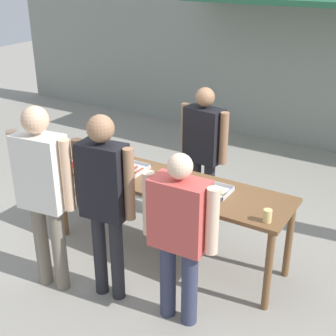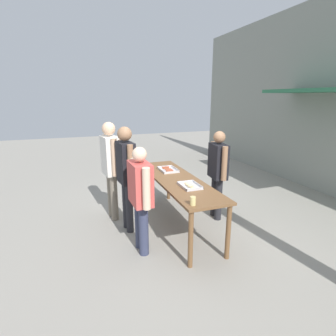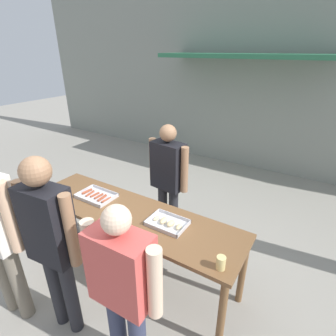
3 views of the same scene
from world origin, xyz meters
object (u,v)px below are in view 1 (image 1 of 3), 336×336
at_px(condiment_jar_ketchup, 72,164).
at_px(person_customer_with_cup, 179,228).
at_px(beer_cup, 267,216).
at_px(person_server_behind_table, 204,145).
at_px(food_tray_sausages, 126,168).
at_px(person_customer_waiting_in_line, 105,194).
at_px(person_customer_holding_hotdog, 43,186).
at_px(food_tray_buns, 211,189).
at_px(condiment_jar_mustard, 66,162).

xyz_separation_m(condiment_jar_ketchup, person_customer_with_cup, (1.68, -0.57, 0.02)).
height_order(condiment_jar_ketchup, person_customer_with_cup, person_customer_with_cup).
xyz_separation_m(condiment_jar_ketchup, beer_cup, (2.23, 0.00, 0.02)).
bearing_deg(person_server_behind_table, food_tray_sausages, -116.96).
distance_m(beer_cup, person_customer_waiting_in_line, 1.43).
relative_size(food_tray_sausages, person_customer_holding_hotdog, 0.24).
bearing_deg(food_tray_sausages, food_tray_buns, -0.09).
xyz_separation_m(food_tray_buns, condiment_jar_mustard, (-1.63, -0.28, 0.02)).
relative_size(food_tray_sausages, food_tray_buns, 1.12).
bearing_deg(food_tray_buns, condiment_jar_ketchup, -170.18).
distance_m(condiment_jar_mustard, beer_cup, 2.31).
height_order(food_tray_sausages, condiment_jar_ketchup, condiment_jar_ketchup).
distance_m(food_tray_sausages, condiment_jar_mustard, 0.67).
bearing_deg(person_customer_waiting_in_line, person_server_behind_table, -99.78).
distance_m(beer_cup, person_customer_holding_hotdog, 2.01).
bearing_deg(condiment_jar_mustard, person_server_behind_table, 43.24).
xyz_separation_m(food_tray_buns, person_customer_waiting_in_line, (-0.59, -0.90, 0.19)).
distance_m(food_tray_sausages, person_server_behind_table, 0.96).
bearing_deg(person_customer_with_cup, person_customer_holding_hotdog, 8.50).
bearing_deg(beer_cup, condiment_jar_ketchup, -179.99).
bearing_deg(person_customer_holding_hotdog, food_tray_sausages, -104.70).
xyz_separation_m(food_tray_buns, beer_cup, (0.68, -0.27, 0.04)).
height_order(condiment_jar_ketchup, person_customer_waiting_in_line, person_customer_waiting_in_line).
xyz_separation_m(food_tray_sausages, condiment_jar_mustard, (-0.61, -0.28, 0.03)).
distance_m(beer_cup, person_server_behind_table, 1.58).
height_order(beer_cup, person_server_behind_table, person_server_behind_table).
distance_m(food_tray_buns, person_customer_holding_hotdog, 1.59).
distance_m(food_tray_buns, person_server_behind_table, 0.94).
distance_m(person_server_behind_table, person_customer_with_cup, 1.75).
height_order(condiment_jar_ketchup, person_customer_holding_hotdog, person_customer_holding_hotdog).
bearing_deg(beer_cup, food_tray_sausages, 170.99).
distance_m(person_customer_with_cup, person_customer_waiting_in_line, 0.74).
xyz_separation_m(person_server_behind_table, person_customer_waiting_in_line, (-0.10, -1.69, 0.09)).
distance_m(condiment_jar_ketchup, person_customer_holding_hotdog, 0.91).
bearing_deg(condiment_jar_mustard, person_customer_holding_hotdog, -59.01).
distance_m(beer_cup, person_customer_with_cup, 0.79).
bearing_deg(condiment_jar_ketchup, person_customer_waiting_in_line, -33.29).
bearing_deg(person_server_behind_table, food_tray_buns, -51.36).
relative_size(food_tray_sausages, person_customer_waiting_in_line, 0.25).
height_order(condiment_jar_mustard, condiment_jar_ketchup, same).
xyz_separation_m(food_tray_sausages, person_customer_with_cup, (1.15, -0.84, 0.05)).
bearing_deg(person_server_behind_table, condiment_jar_ketchup, -128.11).
height_order(person_server_behind_table, person_customer_with_cup, person_server_behind_table).
relative_size(person_server_behind_table, person_customer_with_cup, 1.05).
bearing_deg(condiment_jar_ketchup, condiment_jar_mustard, -172.62).
bearing_deg(condiment_jar_ketchup, person_customer_with_cup, -18.72).
distance_m(condiment_jar_ketchup, beer_cup, 2.23).
bearing_deg(food_tray_sausages, person_customer_waiting_in_line, -64.50).
bearing_deg(food_tray_buns, condiment_jar_mustard, -170.30).
xyz_separation_m(food_tray_buns, person_customer_with_cup, (0.13, -0.84, 0.04)).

